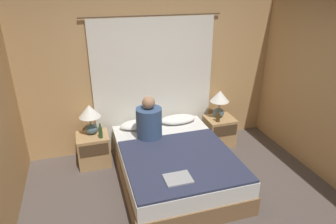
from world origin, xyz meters
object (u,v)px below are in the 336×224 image
at_px(nightstand_left, 94,149).
at_px(nightstand_right, 219,131).
at_px(lamp_right, 220,100).
at_px(person_left_in_bed, 149,122).
at_px(bed, 174,165).
at_px(laptop_on_bed, 178,179).
at_px(beer_bottle_on_left_stand, 101,132).
at_px(pillow_left, 139,124).
at_px(beer_bottle_on_right_stand, 218,117).
at_px(lamp_left, 90,115).
at_px(pillow_right, 178,119).

xyz_separation_m(nightstand_left, nightstand_right, (2.12, 0.00, 0.00)).
xyz_separation_m(lamp_right, person_left_in_bed, (-1.30, -0.37, -0.06)).
distance_m(bed, laptop_on_bed, 0.75).
distance_m(nightstand_right, beer_bottle_on_left_stand, 2.03).
xyz_separation_m(bed, person_left_in_bed, (-0.24, 0.45, 0.50)).
relative_size(bed, lamp_right, 4.31).
distance_m(nightstand_left, laptop_on_bed, 1.69).
bearing_deg(pillow_left, nightstand_left, -174.33).
relative_size(nightstand_right, beer_bottle_on_right_stand, 2.18).
bearing_deg(lamp_left, person_left_in_bed, -24.17).
bearing_deg(pillow_left, bed, -68.04).
relative_size(nightstand_left, pillow_right, 0.82).
xyz_separation_m(pillow_left, beer_bottle_on_left_stand, (-0.61, -0.18, 0.05)).
relative_size(nightstand_right, lamp_right, 1.04).
distance_m(lamp_right, beer_bottle_on_left_stand, 2.01).
xyz_separation_m(nightstand_left, beer_bottle_on_right_stand, (2.02, -0.11, 0.33)).
distance_m(person_left_in_bed, laptop_on_bed, 1.15).
bearing_deg(person_left_in_bed, nightstand_left, 159.98).
relative_size(bed, pillow_left, 3.39).
relative_size(pillow_right, laptop_on_bed, 1.88).
bearing_deg(beer_bottle_on_right_stand, nightstand_left, 176.85).
bearing_deg(lamp_right, pillow_right, 179.73).
bearing_deg(pillow_right, bed, -111.96).
bearing_deg(nightstand_right, pillow_right, 174.33).
xyz_separation_m(bed, laptop_on_bed, (-0.18, -0.68, 0.28)).
height_order(lamp_left, beer_bottle_on_right_stand, lamp_left).
height_order(beer_bottle_on_right_stand, laptop_on_bed, beer_bottle_on_right_stand).
relative_size(nightstand_right, pillow_left, 0.82).
height_order(pillow_left, beer_bottle_on_right_stand, beer_bottle_on_right_stand).
relative_size(nightstand_left, beer_bottle_on_right_stand, 2.18).
height_order(lamp_right, laptop_on_bed, lamp_right).
bearing_deg(pillow_left, pillow_right, 0.00).
distance_m(pillow_right, beer_bottle_on_right_stand, 0.66).
height_order(lamp_left, laptop_on_bed, lamp_left).
xyz_separation_m(lamp_left, person_left_in_bed, (0.81, -0.37, -0.06)).
height_order(person_left_in_bed, beer_bottle_on_left_stand, person_left_in_bed).
distance_m(bed, nightstand_left, 1.29).
relative_size(nightstand_right, laptop_on_bed, 1.53).
distance_m(nightstand_left, person_left_in_bed, 1.00).
distance_m(lamp_left, lamp_right, 2.12).
height_order(lamp_right, pillow_left, lamp_right).
distance_m(pillow_right, laptop_on_bed, 1.58).
relative_size(pillow_right, beer_bottle_on_left_stand, 2.55).
bearing_deg(nightstand_right, beer_bottle_on_left_stand, -176.81).
bearing_deg(lamp_right, nightstand_right, -90.00).
distance_m(pillow_left, beer_bottle_on_right_stand, 1.31).
height_order(bed, laptop_on_bed, laptop_on_bed).
relative_size(nightstand_right, lamp_left, 1.04).
xyz_separation_m(nightstand_right, beer_bottle_on_right_stand, (-0.10, -0.11, 0.33)).
height_order(bed, nightstand_left, nightstand_left).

